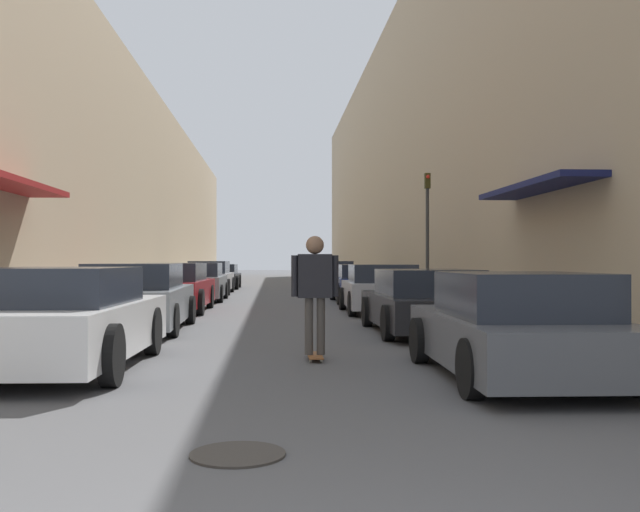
{
  "coord_description": "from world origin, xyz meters",
  "views": [
    {
      "loc": [
        -0.11,
        -2.33,
        1.42
      ],
      "look_at": [
        0.81,
        11.64,
        1.5
      ],
      "focal_mm": 40.0,
      "sensor_mm": 36.0,
      "label": 1
    }
  ],
  "objects_px": {
    "parked_car_left_5": "(221,277)",
    "parked_car_right_4": "(346,280)",
    "parked_car_left_0": "(62,320)",
    "parked_car_left_1": "(137,298)",
    "parked_car_right_1": "(426,302)",
    "manhole_cover": "(238,454)",
    "traffic_light": "(427,224)",
    "parked_car_right_0": "(516,328)",
    "parked_car_right_5": "(334,276)",
    "parked_car_right_2": "(381,290)",
    "parked_car_right_3": "(362,284)",
    "parked_car_left_4": "(210,278)",
    "parked_car_left_2": "(174,288)",
    "parked_car_left_3": "(198,283)",
    "skateboarder": "(315,283)"
  },
  "relations": [
    {
      "from": "parked_car_left_0",
      "to": "parked_car_left_1",
      "type": "bearing_deg",
      "value": 90.24
    },
    {
      "from": "parked_car_right_5",
      "to": "traffic_light",
      "type": "height_order",
      "value": "traffic_light"
    },
    {
      "from": "parked_car_right_2",
      "to": "parked_car_left_4",
      "type": "bearing_deg",
      "value": 116.26
    },
    {
      "from": "manhole_cover",
      "to": "traffic_light",
      "type": "relative_size",
      "value": 0.18
    },
    {
      "from": "parked_car_left_1",
      "to": "parked_car_left_3",
      "type": "xyz_separation_m",
      "value": [
        0.11,
        10.61,
        -0.01
      ]
    },
    {
      "from": "parked_car_left_0",
      "to": "parked_car_left_5",
      "type": "bearing_deg",
      "value": 89.75
    },
    {
      "from": "parked_car_left_3",
      "to": "parked_car_right_3",
      "type": "xyz_separation_m",
      "value": [
        5.61,
        -1.21,
        -0.01
      ]
    },
    {
      "from": "parked_car_left_0",
      "to": "parked_car_right_5",
      "type": "bearing_deg",
      "value": 77.25
    },
    {
      "from": "traffic_light",
      "to": "parked_car_left_0",
      "type": "bearing_deg",
      "value": -122.8
    },
    {
      "from": "parked_car_right_1",
      "to": "parked_car_right_4",
      "type": "bearing_deg",
      "value": 89.95
    },
    {
      "from": "parked_car_left_4",
      "to": "parked_car_right_4",
      "type": "xyz_separation_m",
      "value": [
        5.65,
        -1.26,
        -0.07
      ]
    },
    {
      "from": "parked_car_left_1",
      "to": "parked_car_right_1",
      "type": "relative_size",
      "value": 1.02
    },
    {
      "from": "manhole_cover",
      "to": "traffic_light",
      "type": "bearing_deg",
      "value": 72.81
    },
    {
      "from": "traffic_light",
      "to": "parked_car_right_4",
      "type": "bearing_deg",
      "value": 100.4
    },
    {
      "from": "parked_car_right_0",
      "to": "parked_car_right_2",
      "type": "distance_m",
      "value": 10.64
    },
    {
      "from": "parked_car_left_5",
      "to": "parked_car_right_4",
      "type": "xyz_separation_m",
      "value": [
        5.58,
        -6.83,
        -0.0
      ]
    },
    {
      "from": "parked_car_left_4",
      "to": "parked_car_right_5",
      "type": "relative_size",
      "value": 1.11
    },
    {
      "from": "parked_car_left_4",
      "to": "parked_car_right_2",
      "type": "relative_size",
      "value": 1.18
    },
    {
      "from": "parked_car_left_5",
      "to": "parked_car_right_4",
      "type": "distance_m",
      "value": 8.82
    },
    {
      "from": "parked_car_left_4",
      "to": "skateboarder",
      "type": "distance_m",
      "value": 20.47
    },
    {
      "from": "manhole_cover",
      "to": "parked_car_right_4",
      "type": "bearing_deg",
      "value": 82.3
    },
    {
      "from": "parked_car_right_5",
      "to": "parked_car_left_3",
      "type": "bearing_deg",
      "value": -120.88
    },
    {
      "from": "parked_car_right_2",
      "to": "manhole_cover",
      "type": "bearing_deg",
      "value": -102.86
    },
    {
      "from": "parked_car_right_0",
      "to": "traffic_light",
      "type": "height_order",
      "value": "traffic_light"
    },
    {
      "from": "parked_car_right_2",
      "to": "parked_car_right_3",
      "type": "relative_size",
      "value": 0.85
    },
    {
      "from": "parked_car_right_0",
      "to": "parked_car_left_4",
      "type": "bearing_deg",
      "value": 104.29
    },
    {
      "from": "parked_car_left_3",
      "to": "parked_car_right_1",
      "type": "distance_m",
      "value": 12.75
    },
    {
      "from": "parked_car_right_5",
      "to": "parked_car_right_3",
      "type": "bearing_deg",
      "value": -89.89
    },
    {
      "from": "parked_car_right_1",
      "to": "parked_car_right_3",
      "type": "height_order",
      "value": "parked_car_right_3"
    },
    {
      "from": "parked_car_left_3",
      "to": "parked_car_right_4",
      "type": "xyz_separation_m",
      "value": [
        5.6,
        3.91,
        -0.04
      ]
    },
    {
      "from": "parked_car_right_1",
      "to": "parked_car_right_5",
      "type": "height_order",
      "value": "parked_car_right_5"
    },
    {
      "from": "parked_car_left_2",
      "to": "manhole_cover",
      "type": "distance_m",
      "value": 14.8
    },
    {
      "from": "parked_car_left_2",
      "to": "parked_car_left_5",
      "type": "height_order",
      "value": "parked_car_left_2"
    },
    {
      "from": "parked_car_left_3",
      "to": "traffic_light",
      "type": "xyz_separation_m",
      "value": [
        7.15,
        -4.52,
        1.84
      ]
    },
    {
      "from": "parked_car_left_4",
      "to": "parked_car_right_0",
      "type": "bearing_deg",
      "value": -75.71
    },
    {
      "from": "parked_car_right_0",
      "to": "parked_car_right_5",
      "type": "distance_m",
      "value": 26.13
    },
    {
      "from": "parked_car_left_3",
      "to": "traffic_light",
      "type": "relative_size",
      "value": 1.08
    },
    {
      "from": "parked_car_left_2",
      "to": "parked_car_right_1",
      "type": "height_order",
      "value": "parked_car_left_2"
    },
    {
      "from": "parked_car_left_4",
      "to": "parked_car_right_5",
      "type": "height_order",
      "value": "parked_car_left_4"
    },
    {
      "from": "parked_car_left_1",
      "to": "parked_car_right_1",
      "type": "xyz_separation_m",
      "value": [
        5.7,
        -0.86,
        -0.05
      ]
    },
    {
      "from": "skateboarder",
      "to": "traffic_light",
      "type": "distance_m",
      "value": 11.31
    },
    {
      "from": "parked_car_right_4",
      "to": "manhole_cover",
      "type": "xyz_separation_m",
      "value": [
        -3.22,
        -23.85,
        -0.58
      ]
    },
    {
      "from": "parked_car_right_1",
      "to": "parked_car_left_5",
      "type": "bearing_deg",
      "value": 104.07
    },
    {
      "from": "parked_car_left_5",
      "to": "parked_car_right_0",
      "type": "relative_size",
      "value": 1.02
    },
    {
      "from": "parked_car_right_1",
      "to": "parked_car_right_2",
      "type": "bearing_deg",
      "value": 90.66
    },
    {
      "from": "parked_car_left_2",
      "to": "parked_car_left_5",
      "type": "xyz_separation_m",
      "value": [
        0.11,
        16.1,
        -0.05
      ]
    },
    {
      "from": "parked_car_right_5",
      "to": "parked_car_left_2",
      "type": "bearing_deg",
      "value": -111.11
    },
    {
      "from": "skateboarder",
      "to": "parked_car_right_5",
      "type": "bearing_deg",
      "value": 84.45
    },
    {
      "from": "parked_car_right_1",
      "to": "parked_car_right_5",
      "type": "distance_m",
      "value": 20.81
    },
    {
      "from": "parked_car_left_0",
      "to": "parked_car_right_4",
      "type": "xyz_separation_m",
      "value": [
        5.69,
        19.66,
        -0.06
      ]
    }
  ]
}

